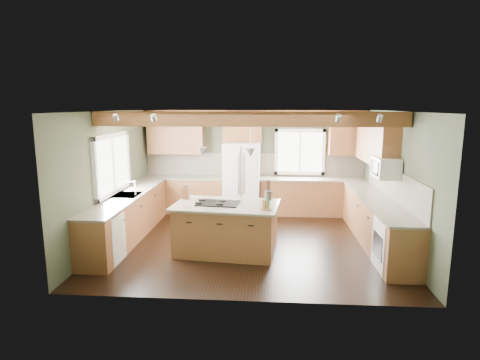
{
  "coord_description": "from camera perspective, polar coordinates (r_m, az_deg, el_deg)",
  "views": [
    {
      "loc": [
        0.38,
        -7.71,
        2.7
      ],
      "look_at": [
        -0.21,
        0.3,
        1.21
      ],
      "focal_mm": 30.0,
      "sensor_mm": 36.0,
      "label": 1
    }
  ],
  "objects": [
    {
      "name": "counter_right",
      "position": [
        8.25,
        19.0,
        -2.68
      ],
      "size": [
        0.64,
        3.74,
        0.04
      ],
      "primitive_type": "cube",
      "color": "brown",
      "rests_on": "base_cab_right"
    },
    {
      "name": "ceiling",
      "position": [
        7.72,
        1.4,
        9.76
      ],
      "size": [
        5.6,
        5.6,
        0.0
      ],
      "primitive_type": "plane",
      "rotation": [
        3.14,
        0.0,
        0.0
      ],
      "color": "silver",
      "rests_on": "wall_back"
    },
    {
      "name": "upper_cab_back_left",
      "position": [
        10.34,
        -9.12,
        6.22
      ],
      "size": [
        1.4,
        0.35,
        0.9
      ],
      "primitive_type": "cube",
      "color": "brown",
      "rests_on": "wall_back"
    },
    {
      "name": "pendant_right",
      "position": [
        7.14,
        1.49,
        3.91
      ],
      "size": [
        0.18,
        0.18,
        0.16
      ],
      "primitive_type": "cone",
      "rotation": [
        3.14,
        0.0,
        0.0
      ],
      "color": "#B2B2B7",
      "rests_on": "ceiling"
    },
    {
      "name": "window_back",
      "position": [
        10.29,
        8.48,
        3.98
      ],
      "size": [
        1.1,
        0.04,
        1.0
      ],
      "primitive_type": "cube",
      "color": "white",
      "rests_on": "wall_back"
    },
    {
      "name": "backsplash_back",
      "position": [
        10.32,
        2.04,
        2.2
      ],
      "size": [
        5.58,
        0.03,
        0.58
      ],
      "primitive_type": "cube",
      "color": "brown",
      "rests_on": "wall_back"
    },
    {
      "name": "utensil_crock",
      "position": [
        7.7,
        4.01,
        -2.2
      ],
      "size": [
        0.14,
        0.14,
        0.18
      ],
      "primitive_type": "cylinder",
      "rotation": [
        0.0,
        0.0,
        0.07
      ],
      "color": "#3F3A32",
      "rests_on": "island_top"
    },
    {
      "name": "counter_left",
      "position": [
        8.47,
        -15.78,
        -2.16
      ],
      "size": [
        0.64,
        3.74,
        0.04
      ],
      "primitive_type": "cube",
      "color": "brown",
      "rests_on": "base_cab_left"
    },
    {
      "name": "island",
      "position": [
        7.52,
        -1.96,
        -6.98
      ],
      "size": [
        1.89,
        1.28,
        0.88
      ],
      "primitive_type": "cube",
      "rotation": [
        0.0,
        0.0,
        -0.11
      ],
      "color": "brown",
      "rests_on": "floor"
    },
    {
      "name": "counter_back_left",
      "position": [
        10.31,
        -8.02,
        0.35
      ],
      "size": [
        2.06,
        0.64,
        0.04
      ],
      "primitive_type": "cube",
      "color": "brown",
      "rests_on": "base_cab_back_left"
    },
    {
      "name": "microwave",
      "position": [
        8.06,
        20.01,
        1.67
      ],
      "size": [
        0.4,
        0.7,
        0.38
      ],
      "primitive_type": "cube",
      "color": "white",
      "rests_on": "wall_right"
    },
    {
      "name": "dishwasher",
      "position": [
        7.43,
        -18.94,
        -7.88
      ],
      "size": [
        0.6,
        0.6,
        0.84
      ],
      "primitive_type": "cube",
      "color": "white",
      "rests_on": "floor"
    },
    {
      "name": "upper_cab_back_corner",
      "position": [
        10.25,
        15.06,
        5.96
      ],
      "size": [
        0.9,
        0.35,
        0.9
      ],
      "primitive_type": "cube",
      "color": "brown",
      "rests_on": "wall_back"
    },
    {
      "name": "refrigerator",
      "position": [
        10.02,
        0.24,
        0.17
      ],
      "size": [
        0.9,
        0.74,
        1.8
      ],
      "primitive_type": "cube",
      "color": "white",
      "rests_on": "floor"
    },
    {
      "name": "bottle_tray",
      "position": [
        7.01,
        3.7,
        -3.41
      ],
      "size": [
        0.22,
        0.22,
        0.19
      ],
      "primitive_type": null,
      "rotation": [
        0.0,
        0.0,
        0.04
      ],
      "color": "brown",
      "rests_on": "island_top"
    },
    {
      "name": "base_cab_back_right",
      "position": [
        10.23,
        10.33,
        -2.42
      ],
      "size": [
        2.62,
        0.6,
        0.88
      ],
      "primitive_type": "cube",
      "color": "brown",
      "rests_on": "floor"
    },
    {
      "name": "upper_cab_right",
      "position": [
        8.94,
        18.81,
        5.14
      ],
      "size": [
        0.35,
        2.2,
        0.9
      ],
      "primitive_type": "cube",
      "color": "brown",
      "rests_on": "wall_right"
    },
    {
      "name": "floor",
      "position": [
        8.18,
        1.32,
        -8.76
      ],
      "size": [
        5.6,
        5.6,
        0.0
      ],
      "primitive_type": "plane",
      "color": "black",
      "rests_on": "ground"
    },
    {
      "name": "pendant_left",
      "position": [
        7.33,
        -5.45,
        4.03
      ],
      "size": [
        0.18,
        0.18,
        0.16
      ],
      "primitive_type": "cone",
      "rotation": [
        3.14,
        0.0,
        0.0
      ],
      "color": "#B2B2B7",
      "rests_on": "ceiling"
    },
    {
      "name": "island_top",
      "position": [
        7.4,
        -1.98,
        -3.58
      ],
      "size": [
        2.02,
        1.41,
        0.04
      ],
      "primitive_type": "cube",
      "rotation": [
        0.0,
        0.0,
        -0.11
      ],
      "color": "brown",
      "rests_on": "island"
    },
    {
      "name": "cooktop",
      "position": [
        7.42,
        -3.11,
        -3.31
      ],
      "size": [
        0.82,
        0.6,
        0.02
      ],
      "primitive_type": "cube",
      "rotation": [
        0.0,
        0.0,
        -0.11
      ],
      "color": "black",
      "rests_on": "island_top"
    },
    {
      "name": "faucet",
      "position": [
        8.38,
        -14.68,
        -1.19
      ],
      "size": [
        0.02,
        0.02,
        0.28
      ],
      "primitive_type": "cylinder",
      "color": "#B2B2B7",
      "rests_on": "sink"
    },
    {
      "name": "backsplash_right",
      "position": [
        8.27,
        21.04,
        -0.59
      ],
      "size": [
        0.03,
        3.7,
        0.58
      ],
      "primitive_type": "cube",
      "color": "brown",
      "rests_on": "wall_right"
    },
    {
      "name": "knife_block",
      "position": [
        7.82,
        -7.72,
        -1.91
      ],
      "size": [
        0.14,
        0.11,
        0.22
      ],
      "primitive_type": "cube",
      "rotation": [
        0.0,
        0.0,
        -0.07
      ],
      "color": "#572D1A",
      "rests_on": "island_top"
    },
    {
      "name": "upper_cab_over_fridge",
      "position": [
        10.08,
        0.32,
        7.39
      ],
      "size": [
        0.96,
        0.35,
        0.7
      ],
      "primitive_type": "cube",
      "color": "brown",
      "rests_on": "wall_back"
    },
    {
      "name": "ceiling_beam",
      "position": [
        7.14,
        1.17,
        8.66
      ],
      "size": [
        5.55,
        0.26,
        0.26
      ],
      "primitive_type": "cube",
      "color": "brown",
      "rests_on": "ceiling"
    },
    {
      "name": "wall_right",
      "position": [
        8.21,
        21.28,
        -0.04
      ],
      "size": [
        0.0,
        5.0,
        5.0
      ],
      "primitive_type": "plane",
      "rotation": [
        1.57,
        0.0,
        -1.57
      ],
      "color": "#3D4631",
      "rests_on": "ground"
    },
    {
      "name": "window_left",
      "position": [
        8.46,
        -17.79,
        2.19
      ],
      "size": [
        0.04,
        1.6,
        1.05
      ],
      "primitive_type": "cube",
      "color": "white",
      "rests_on": "wall_left"
    },
    {
      "name": "counter_back_right",
      "position": [
        10.14,
        10.41,
        0.11
      ],
      "size": [
        2.66,
        0.64,
        0.04
      ],
      "primitive_type": "cube",
      "color": "brown",
      "rests_on": "base_cab_back_right"
    },
    {
      "name": "oven",
      "position": [
        7.17,
        21.33,
        -8.7
      ],
      "size": [
        0.6,
        0.72,
        0.84
      ],
      "primitive_type": "cube",
      "color": "white",
      "rests_on": "floor"
    },
    {
      "name": "soffit_trim",
      "position": [
        10.12,
        2.07,
        9.6
      ],
      "size": [
        5.55,
        0.2,
        0.1
      ],
      "primitive_type": "cube",
      "color": "brown",
      "rests_on": "ceiling"
    },
    {
      "name": "wall_left",
      "position": [
        8.46,
        -17.94,
        0.47
      ],
      "size": [
        0.0,
        5.0,
        5.0
      ],
      "primitive_type": "plane",
      "rotation": [
        1.57,
        0.0,
        1.57
      ],
      "color": "#3D4631",
      "rests_on": "ground"
    },
    {
      "name": "base_cab_back_left",
      "position": [
        10.4,
        -7.96,
        -2.14
      ],
      "size": [
        2.02,
        0.6,
        0.88
      ],
      "primitive_type": "cube",
      "color": "brown",
      "rests_on": "floor"
    },
    {
      "name": "wall_back",
      "position": [
        10.32,
        2.05,
        2.71
      ],
      "size": [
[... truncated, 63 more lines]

